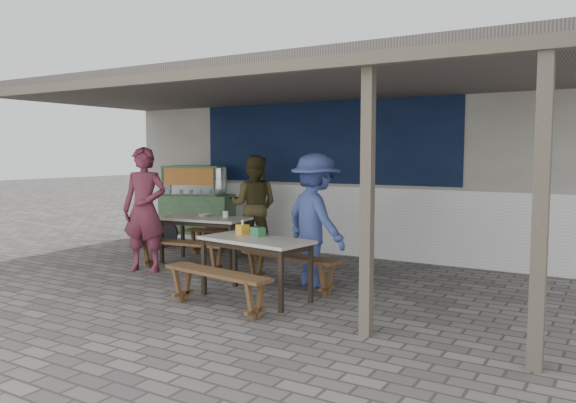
% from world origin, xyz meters
% --- Properties ---
extents(ground, '(60.00, 60.00, 0.00)m').
position_xyz_m(ground, '(0.00, 0.00, 0.00)').
color(ground, slate).
rests_on(ground, ground).
extents(back_wall, '(9.00, 1.28, 3.50)m').
position_xyz_m(back_wall, '(-0.00, 3.58, 1.72)').
color(back_wall, '#B9B8A6').
rests_on(back_wall, ground).
extents(warung_roof, '(9.00, 4.21, 2.81)m').
position_xyz_m(warung_roof, '(0.02, 0.90, 2.71)').
color(warung_roof, '#5F5652').
rests_on(warung_roof, ground).
extents(table_left, '(1.48, 0.87, 0.75)m').
position_xyz_m(table_left, '(-1.32, 1.11, 0.67)').
color(table_left, beige).
rests_on(table_left, ground).
extents(bench_left_street, '(1.52, 0.46, 0.45)m').
position_xyz_m(bench_left_street, '(-1.24, 0.46, 0.34)').
color(bench_left_street, brown).
rests_on(bench_left_street, ground).
extents(bench_left_wall, '(1.52, 0.46, 0.45)m').
position_xyz_m(bench_left_wall, '(-1.40, 1.76, 0.34)').
color(bench_left_wall, brown).
rests_on(bench_left_wall, ground).
extents(table_right, '(1.48, 0.87, 0.75)m').
position_xyz_m(table_right, '(0.64, -0.30, 0.67)').
color(table_right, beige).
rests_on(table_right, ground).
extents(bench_right_street, '(1.52, 0.50, 0.45)m').
position_xyz_m(bench_right_street, '(0.54, -0.95, 0.34)').
color(bench_right_street, brown).
rests_on(bench_right_street, ground).
extents(bench_right_wall, '(1.52, 0.50, 0.45)m').
position_xyz_m(bench_right_wall, '(0.73, 0.34, 0.34)').
color(bench_right_wall, brown).
rests_on(bench_right_wall, ground).
extents(vendor_cart, '(1.81, 1.17, 1.54)m').
position_xyz_m(vendor_cart, '(-2.58, 2.38, 0.84)').
color(vendor_cart, '#689463').
rests_on(vendor_cart, ground).
extents(patron_street_side, '(0.79, 0.65, 1.88)m').
position_xyz_m(patron_street_side, '(-1.70, 0.16, 0.94)').
color(patron_street_side, brown).
rests_on(patron_street_side, ground).
extents(patron_wall_side, '(1.01, 0.90, 1.74)m').
position_xyz_m(patron_wall_side, '(-1.05, 2.11, 0.87)').
color(patron_wall_side, '#4E4625').
rests_on(patron_wall_side, ground).
extents(patron_right_table, '(1.33, 1.13, 1.79)m').
position_xyz_m(patron_right_table, '(0.95, 0.65, 0.89)').
color(patron_right_table, '#3A4B8F').
rests_on(patron_right_table, ground).
extents(tissue_box, '(0.16, 0.16, 0.13)m').
position_xyz_m(tissue_box, '(0.31, -0.13, 0.81)').
color(tissue_box, gold).
rests_on(tissue_box, table_right).
extents(donation_box, '(0.20, 0.17, 0.11)m').
position_xyz_m(donation_box, '(0.57, -0.16, 0.81)').
color(donation_box, '#306D41').
rests_on(donation_box, table_right).
extents(condiment_jar, '(0.09, 0.09, 0.10)m').
position_xyz_m(condiment_jar, '(-1.03, 1.27, 0.80)').
color(condiment_jar, white).
rests_on(condiment_jar, table_left).
extents(condiment_bowl, '(0.23, 0.23, 0.05)m').
position_xyz_m(condiment_bowl, '(-1.43, 1.21, 0.77)').
color(condiment_bowl, white).
rests_on(condiment_bowl, table_left).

